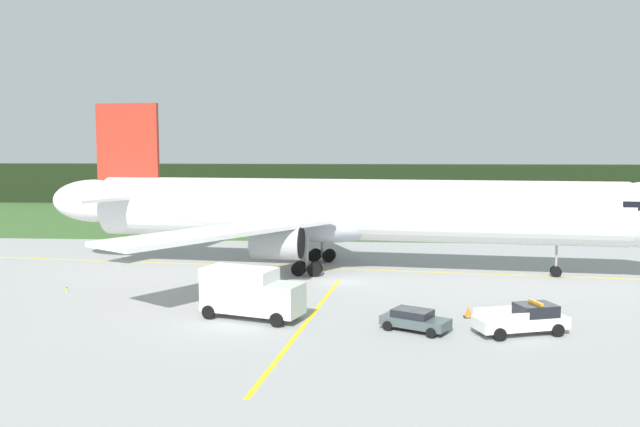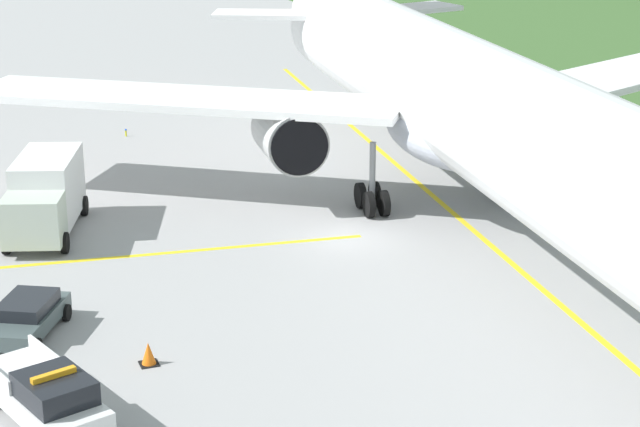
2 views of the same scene
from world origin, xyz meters
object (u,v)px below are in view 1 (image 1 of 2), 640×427
object	(u,v)px
catering_truck	(250,292)
ops_pickup_truck	(524,319)
apron_cone	(468,312)
airliner	(345,211)
staff_car	(415,319)

from	to	relation	value
catering_truck	ops_pickup_truck	bearing A→B (deg)	-7.91
apron_cone	catering_truck	bearing A→B (deg)	-174.76
airliner	ops_pickup_truck	bearing A→B (deg)	-60.31
ops_pickup_truck	catering_truck	world-z (taller)	catering_truck
airliner	staff_car	bearing A→B (deg)	-75.94
airliner	staff_car	size ratio (longest dim) A/B	12.94
airliner	apron_cone	distance (m)	19.09
airliner	apron_cone	world-z (taller)	airliner
catering_truck	staff_car	distance (m)	10.72
ops_pickup_truck	apron_cone	distance (m)	4.57
staff_car	apron_cone	distance (m)	5.07
apron_cone	airliner	bearing A→B (deg)	118.02
airliner	catering_truck	world-z (taller)	airliner
ops_pickup_truck	catering_truck	distance (m)	17.08
airliner	apron_cone	size ratio (longest dim) A/B	74.23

